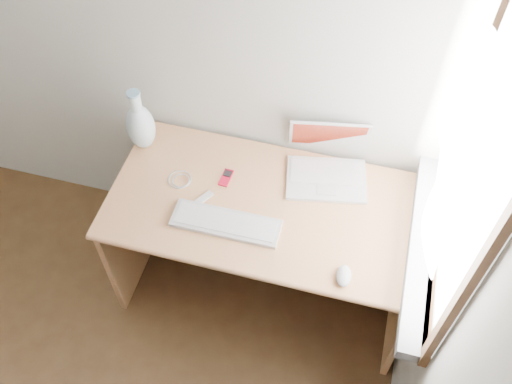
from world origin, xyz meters
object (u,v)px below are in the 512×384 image
(desk, at_px, (270,217))
(laptop, at_px, (329,165))
(vase, at_px, (140,125))
(external_keyboard, at_px, (226,223))

(desk, height_order, laptop, laptop)
(desk, bearing_deg, laptop, 35.68)
(desk, distance_m, vase, 0.73)
(vase, bearing_deg, external_keyboard, -33.75)
(laptop, relative_size, vase, 1.18)
(desk, distance_m, laptop, 0.38)
(external_keyboard, bearing_deg, desk, 57.82)
(laptop, distance_m, external_keyboard, 0.54)
(laptop, distance_m, vase, 0.87)
(desk, relative_size, vase, 4.14)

